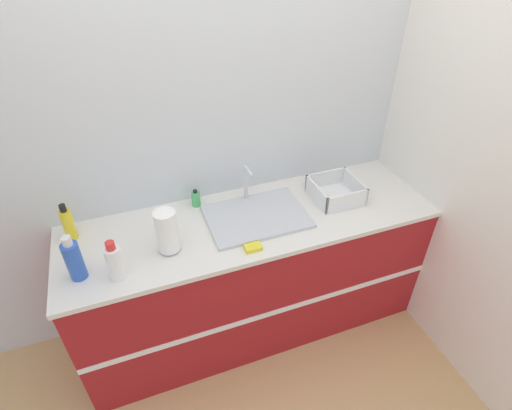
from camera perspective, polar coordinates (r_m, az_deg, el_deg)
ground_plane at (r=2.82m, az=2.00°, el=-20.80°), size 12.00×12.00×0.00m
wall_back at (r=2.41m, az=-3.51°, el=10.13°), size 4.57×0.06×2.60m
wall_right at (r=2.66m, az=22.96°, el=9.90°), size 0.06×2.65×2.60m
counter_cabinet at (r=2.64m, az=-0.48°, el=-9.80°), size 2.19×0.67×0.92m
sink at (r=2.33m, az=0.03°, el=-1.42°), size 0.58×0.41×0.25m
paper_towel_roll at (r=2.10m, az=-12.60°, el=-3.71°), size 0.11×0.11×0.25m
dish_rack at (r=2.52m, az=11.27°, el=1.75°), size 0.28×0.28×0.12m
bottle_white_spray at (r=2.04m, az=-19.50°, el=-7.68°), size 0.08×0.08×0.22m
bottle_blue at (r=2.10m, az=-24.57°, el=-7.15°), size 0.08×0.08×0.25m
bottle_yellow at (r=2.36m, az=-25.24°, el=-2.44°), size 0.06×0.06×0.22m
soap_dispenser at (r=2.43m, az=-8.59°, el=0.91°), size 0.05×0.05×0.11m
sponge at (r=2.13m, az=-0.43°, el=-6.07°), size 0.09×0.06×0.02m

